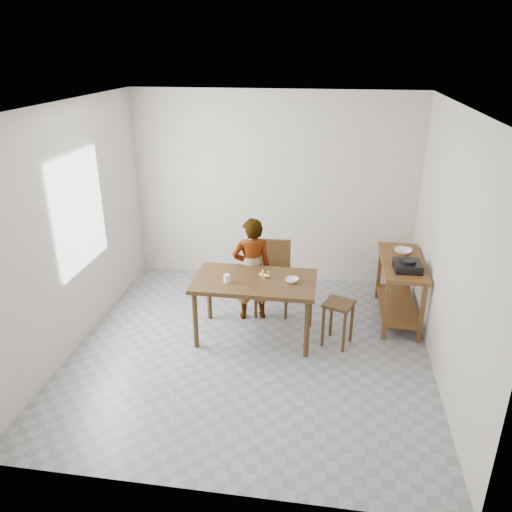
# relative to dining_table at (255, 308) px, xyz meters

# --- Properties ---
(floor) EXTENTS (4.00, 4.00, 0.04)m
(floor) POSITION_rel_dining_table_xyz_m (0.00, -0.30, -0.40)
(floor) COLOR gray
(floor) RESTS_ON ground
(ceiling) EXTENTS (4.00, 4.00, 0.04)m
(ceiling) POSITION_rel_dining_table_xyz_m (0.00, -0.30, 2.35)
(ceiling) COLOR white
(ceiling) RESTS_ON wall_back
(wall_back) EXTENTS (4.00, 0.04, 2.70)m
(wall_back) POSITION_rel_dining_table_xyz_m (0.00, 1.72, 0.98)
(wall_back) COLOR beige
(wall_back) RESTS_ON ground
(wall_front) EXTENTS (4.00, 0.04, 2.70)m
(wall_front) POSITION_rel_dining_table_xyz_m (0.00, -2.32, 0.98)
(wall_front) COLOR beige
(wall_front) RESTS_ON ground
(wall_left) EXTENTS (0.04, 4.00, 2.70)m
(wall_left) POSITION_rel_dining_table_xyz_m (-2.02, -0.30, 0.98)
(wall_left) COLOR beige
(wall_left) RESTS_ON ground
(wall_right) EXTENTS (0.04, 4.00, 2.70)m
(wall_right) POSITION_rel_dining_table_xyz_m (2.02, -0.30, 0.98)
(wall_right) COLOR beige
(wall_right) RESTS_ON ground
(window_pane) EXTENTS (0.02, 1.10, 1.30)m
(window_pane) POSITION_rel_dining_table_xyz_m (-1.97, -0.10, 1.12)
(window_pane) COLOR white
(window_pane) RESTS_ON wall_left
(dining_table) EXTENTS (1.40, 0.80, 0.75)m
(dining_table) POSITION_rel_dining_table_xyz_m (0.00, 0.00, 0.00)
(dining_table) COLOR #412A14
(dining_table) RESTS_ON floor
(prep_counter) EXTENTS (0.50, 1.20, 0.80)m
(prep_counter) POSITION_rel_dining_table_xyz_m (1.72, 0.70, 0.03)
(prep_counter) COLOR brown
(prep_counter) RESTS_ON floor
(child) EXTENTS (0.57, 0.46, 1.33)m
(child) POSITION_rel_dining_table_xyz_m (-0.11, 0.45, 0.29)
(child) COLOR silver
(child) RESTS_ON floor
(dining_chair) EXTENTS (0.47, 0.47, 0.93)m
(dining_chair) POSITION_rel_dining_table_xyz_m (0.13, 0.64, 0.09)
(dining_chair) COLOR #412A14
(dining_chair) RESTS_ON floor
(stool) EXTENTS (0.40, 0.40, 0.54)m
(stool) POSITION_rel_dining_table_xyz_m (0.97, -0.02, -0.10)
(stool) COLOR #412A14
(stool) RESTS_ON floor
(glass_tumbler) EXTENTS (0.08, 0.08, 0.09)m
(glass_tumbler) POSITION_rel_dining_table_xyz_m (-0.30, -0.11, 0.42)
(glass_tumbler) COLOR white
(glass_tumbler) RESTS_ON dining_table
(small_bowl) EXTENTS (0.18, 0.18, 0.05)m
(small_bowl) POSITION_rel_dining_table_xyz_m (0.43, -0.00, 0.40)
(small_bowl) COLOR white
(small_bowl) RESTS_ON dining_table
(banana) EXTENTS (0.18, 0.15, 0.05)m
(banana) POSITION_rel_dining_table_xyz_m (0.10, 0.09, 0.40)
(banana) COLOR yellow
(banana) RESTS_ON dining_table
(serving_bowl) EXTENTS (0.27, 0.27, 0.05)m
(serving_bowl) POSITION_rel_dining_table_xyz_m (1.75, 0.94, 0.45)
(serving_bowl) COLOR white
(serving_bowl) RESTS_ON prep_counter
(gas_burner) EXTENTS (0.32, 0.32, 0.10)m
(gas_burner) POSITION_rel_dining_table_xyz_m (1.74, 0.42, 0.48)
(gas_burner) COLOR black
(gas_burner) RESTS_ON prep_counter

